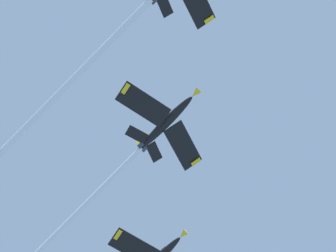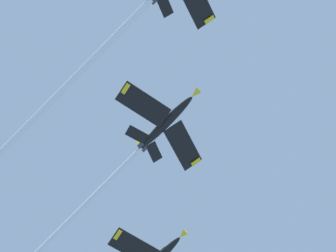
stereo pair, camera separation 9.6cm
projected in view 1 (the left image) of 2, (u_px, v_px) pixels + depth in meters
The scene contains 2 objects.
jet_second at pixel (114, 37), 105.77m from camera, with size 45.76×33.85×26.52m.
jet_third at pixel (132, 157), 112.70m from camera, with size 41.63×30.10×24.75m.
Camera 1 is at (-3.82, -34.12, 1.88)m, focal length 73.03 mm.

